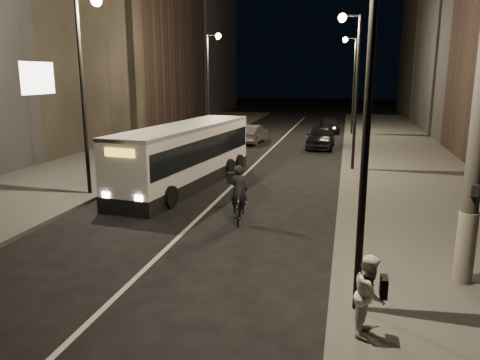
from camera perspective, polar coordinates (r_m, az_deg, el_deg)
The scene contains 16 objects.
ground at distance 15.66m, azimuth -7.37°, elevation -6.81°, with size 180.00×180.00×0.00m, color black.
sidewalk_right at distance 28.47m, azimuth 19.33°, elevation 1.65°, with size 7.00×70.00×0.16m, color #3C3C3A.
sidewalk_left at distance 31.43m, azimuth -13.17°, elevation 3.03°, with size 7.00×70.00×0.16m, color #3C3C3A.
building_row_left at distance 47.68m, azimuth -14.44°, elevation 19.37°, with size 8.00×61.00×22.00m, color black.
streetlight_right_near at distance 9.81m, azimuth 13.99°, elevation 13.24°, with size 1.20×0.44×8.12m.
streetlight_right_mid at distance 25.81m, azimuth 13.52°, elevation 12.75°, with size 1.20×0.44×8.12m.
streetlight_right_far at distance 41.81m, azimuth 13.41°, elevation 12.64°, with size 1.20×0.44×8.12m.
streetlight_left_near at distance 20.70m, azimuth -18.16°, elevation 12.56°, with size 1.20×0.44×8.12m.
streetlight_left_far at distance 37.33m, azimuth -3.58°, elevation 12.98°, with size 1.20×0.44×8.12m.
utility_pole at distance 12.47m, azimuth 26.45°, elevation -0.88°, with size 0.46×0.53×6.00m.
city_bus at distance 22.37m, azimuth -6.58°, elevation 3.33°, with size 3.59×10.94×2.90m.
cyclist_on_bicycle at distance 16.78m, azimuth -0.11°, elevation -2.83°, with size 0.95×1.92×2.12m.
pedestrian_woman at distance 9.81m, azimuth 15.52°, elevation -13.32°, with size 0.80×0.62×1.64m, color silver.
car_near at distance 34.33m, azimuth 9.81°, elevation 5.19°, with size 1.87×4.65×1.59m, color black.
car_mid at distance 36.25m, azimuth 1.43°, elevation 5.65°, with size 1.52×4.36×1.44m, color #39393C.
car_far at distance 43.69m, azimuth 10.80°, elevation 6.49°, with size 1.69×4.15×1.20m, color black.
Camera 1 is at (5.21, -13.81, 5.22)m, focal length 35.00 mm.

